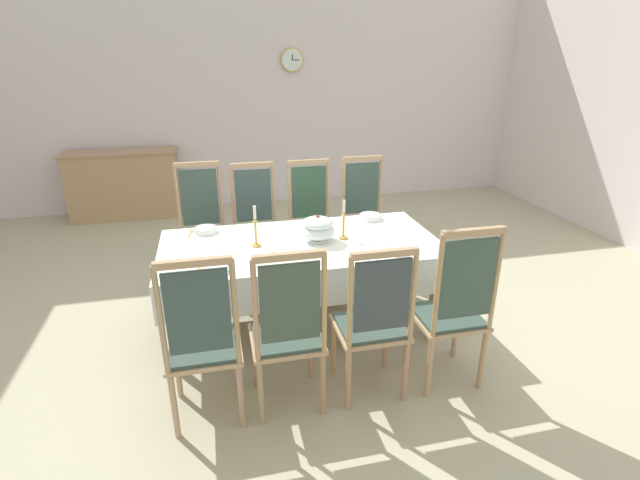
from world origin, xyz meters
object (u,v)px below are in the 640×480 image
at_px(soup_tureen, 318,228).
at_px(spoon_secondary, 191,232).
at_px(candlestick_west, 256,231).
at_px(chair_south_c, 373,320).
at_px(chair_north_c, 312,221).
at_px(chair_south_a, 203,340).
at_px(bowl_far_left, 370,216).
at_px(mounted_clock, 292,60).
at_px(candlestick_east, 344,224).
at_px(spoon_primary, 199,270).
at_px(chair_south_b, 288,330).
at_px(chair_north_b, 256,225).
at_px(chair_north_a, 202,228).
at_px(chair_north_d, 365,217).
at_px(bowl_far_right, 396,250).
at_px(bowl_near_left, 216,268).
at_px(sideboard, 124,184).
at_px(chair_south_d, 454,307).
at_px(dining_table, 301,252).
at_px(bowl_near_right, 206,230).

height_order(soup_tureen, spoon_secondary, soup_tureen).
bearing_deg(candlestick_west, chair_south_c, -55.71).
bearing_deg(chair_north_c, spoon_secondary, 24.63).
relative_size(chair_south_a, bowl_far_left, 5.96).
bearing_deg(mounted_clock, candlestick_east, -93.81).
bearing_deg(candlestick_east, spoon_primary, -162.39).
relative_size(chair_north_c, spoon_primary, 6.54).
bearing_deg(chair_south_b, chair_north_b, 90.00).
height_order(chair_north_a, chair_north_d, chair_north_a).
relative_size(chair_south_b, bowl_far_right, 7.65).
distance_m(chair_south_c, bowl_far_left, 1.39).
xyz_separation_m(chair_south_a, bowl_near_left, (0.11, 0.54, 0.19)).
distance_m(chair_south_b, sideboard, 4.47).
bearing_deg(chair_south_b, chair_south_d, -0.14).
distance_m(sideboard, mounted_clock, 2.84).
distance_m(dining_table, candlestick_east, 0.40).
relative_size(chair_north_d, candlestick_west, 3.64).
bearing_deg(chair_north_c, chair_north_d, -179.95).
relative_size(candlestick_east, bowl_near_right, 1.69).
relative_size(chair_south_d, mounted_clock, 3.69).
xyz_separation_m(dining_table, chair_north_a, (-0.76, 0.92, -0.08)).
height_order(soup_tureen, bowl_far_right, soup_tureen).
distance_m(chair_north_a, spoon_secondary, 0.54).
bearing_deg(chair_south_d, chair_north_c, 106.41).
bearing_deg(chair_south_b, candlestick_east, 56.84).
bearing_deg(chair_south_a, soup_tureen, 45.91).
distance_m(chair_north_b, spoon_primary, 1.38).
distance_m(bowl_far_left, sideboard, 3.83).
bearing_deg(candlestick_east, candlestick_west, 180.00).
xyz_separation_m(chair_north_c, candlestick_west, (-0.63, -0.92, 0.29)).
distance_m(chair_south_b, chair_north_d, 2.14).
height_order(dining_table, mounted_clock, mounted_clock).
bearing_deg(chair_south_d, spoon_secondary, 141.27).
relative_size(candlestick_east, spoon_primary, 1.79).
xyz_separation_m(soup_tureen, mounted_clock, (0.44, 3.53, 1.16)).
xyz_separation_m(chair_south_a, candlestick_west, (0.41, 0.92, 0.30)).
bearing_deg(bowl_near_left, spoon_primary, 166.99).
distance_m(dining_table, bowl_far_left, 0.81).
bearing_deg(chair_north_c, chair_north_b, 0.00).
relative_size(chair_south_c, candlestick_west, 3.39).
distance_m(candlestick_west, spoon_primary, 0.56).
relative_size(chair_north_c, chair_north_d, 0.99).
bearing_deg(chair_north_a, chair_south_b, 105.10).
height_order(soup_tureen, spoon_primary, soup_tureen).
xyz_separation_m(chair_north_d, spoon_primary, (-1.59, -1.27, 0.17)).
xyz_separation_m(chair_south_a, spoon_primary, (-0.01, 0.57, 0.18)).
xyz_separation_m(dining_table, chair_south_b, (-0.26, -0.92, -0.10)).
height_order(candlestick_east, bowl_far_left, candlestick_east).
bearing_deg(chair_north_c, soup_tureen, 80.87).
relative_size(chair_south_a, bowl_near_left, 6.47).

